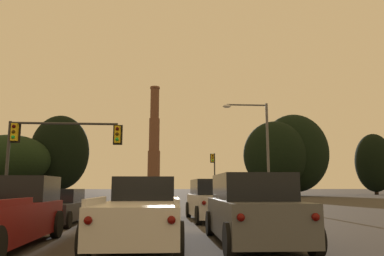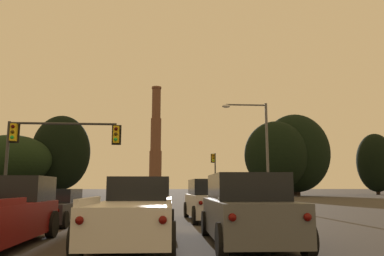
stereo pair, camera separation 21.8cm
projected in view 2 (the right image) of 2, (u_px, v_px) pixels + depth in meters
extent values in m
cube|color=black|center=(15.00, 189.00, 10.90)|extent=(1.86, 1.82, 0.72)
cube|color=maroon|center=(4.00, 203.00, 7.84)|extent=(0.12, 2.43, 0.16)
cylinder|color=black|center=(52.00, 224.00, 11.25)|extent=(0.23, 0.80, 0.80)
cube|color=#4C4F54|center=(247.00, 218.00, 10.00)|extent=(2.02, 4.84, 0.95)
cube|color=black|center=(245.00, 187.00, 10.25)|extent=(1.84, 2.84, 0.70)
cylinder|color=black|center=(205.00, 223.00, 11.80)|extent=(0.24, 0.76, 0.76)
cylinder|color=black|center=(264.00, 223.00, 11.90)|extent=(0.24, 0.76, 0.76)
cylinder|color=black|center=(222.00, 240.00, 8.00)|extent=(0.24, 0.76, 0.76)
cylinder|color=black|center=(308.00, 240.00, 8.11)|extent=(0.24, 0.76, 0.76)
sphere|color=#500705|center=(232.00, 217.00, 7.60)|extent=(0.17, 0.17, 0.17)
sphere|color=#500705|center=(308.00, 217.00, 7.69)|extent=(0.17, 0.17, 0.17)
cube|color=silver|center=(134.00, 219.00, 10.06)|extent=(2.10, 5.44, 0.88)
cube|color=black|center=(140.00, 189.00, 11.92)|extent=(1.87, 1.84, 0.72)
cube|color=silver|center=(89.00, 201.00, 8.73)|extent=(0.15, 2.43, 0.16)
cube|color=silver|center=(169.00, 201.00, 8.83)|extent=(0.15, 2.43, 0.16)
cylinder|color=black|center=(110.00, 222.00, 12.14)|extent=(0.24, 0.80, 0.80)
cylinder|color=black|center=(171.00, 221.00, 12.25)|extent=(0.24, 0.80, 0.80)
cylinder|color=black|center=(77.00, 241.00, 7.80)|extent=(0.24, 0.80, 0.80)
cylinder|color=black|center=(171.00, 240.00, 7.91)|extent=(0.24, 0.80, 0.80)
sphere|color=#500705|center=(79.00, 220.00, 7.36)|extent=(0.17, 0.17, 0.17)
sphere|color=#500705|center=(163.00, 220.00, 7.46)|extent=(0.17, 0.17, 0.17)
cube|color=#232328|center=(55.00, 211.00, 15.53)|extent=(1.82, 4.61, 0.70)
cube|color=black|center=(57.00, 196.00, 15.85)|extent=(1.63, 2.21, 0.55)
cylinder|color=black|center=(47.00, 213.00, 17.30)|extent=(0.22, 0.64, 0.64)
cylinder|color=black|center=(86.00, 213.00, 17.43)|extent=(0.22, 0.64, 0.64)
cylinder|color=black|center=(15.00, 220.00, 13.56)|extent=(0.22, 0.64, 0.64)
cylinder|color=black|center=(64.00, 220.00, 13.68)|extent=(0.22, 0.64, 0.64)
sphere|color=#500705|center=(15.00, 211.00, 13.21)|extent=(0.17, 0.17, 0.17)
sphere|color=#500705|center=(57.00, 211.00, 13.31)|extent=(0.17, 0.17, 0.17)
cube|color=silver|center=(211.00, 205.00, 17.11)|extent=(2.07, 4.86, 0.95)
cube|color=black|center=(210.00, 187.00, 17.35)|extent=(1.87, 2.86, 0.70)
cylinder|color=black|center=(186.00, 210.00, 18.85)|extent=(0.24, 0.77, 0.76)
cylinder|color=black|center=(223.00, 209.00, 19.05)|extent=(0.24, 0.77, 0.76)
cylinder|color=black|center=(195.00, 215.00, 15.07)|extent=(0.24, 0.77, 0.76)
cylinder|color=black|center=(241.00, 215.00, 15.27)|extent=(0.24, 0.77, 0.76)
sphere|color=#500705|center=(201.00, 203.00, 14.68)|extent=(0.17, 0.17, 0.17)
sphere|color=#500705|center=(240.00, 203.00, 14.85)|extent=(0.17, 0.17, 0.17)
cylinder|color=#2D2D30|center=(6.00, 166.00, 22.19)|extent=(0.18, 0.18, 5.44)
cylinder|color=black|center=(2.00, 212.00, 21.77)|extent=(0.40, 0.40, 0.10)
cube|color=yellow|center=(14.00, 132.00, 22.53)|extent=(0.34, 0.34, 1.04)
cube|color=black|center=(15.00, 133.00, 22.71)|extent=(0.58, 0.03, 1.25)
sphere|color=#320504|center=(13.00, 127.00, 22.40)|extent=(0.22, 0.22, 0.22)
sphere|color=#352604|center=(12.00, 132.00, 22.35)|extent=(0.22, 0.22, 0.22)
sphere|color=green|center=(12.00, 137.00, 22.30)|extent=(0.22, 0.22, 0.22)
cylinder|color=#2D2D30|center=(64.00, 124.00, 22.84)|extent=(6.41, 0.14, 0.14)
sphere|color=#2D2D30|center=(9.00, 123.00, 22.60)|extent=(0.18, 0.18, 0.18)
cube|color=yellow|center=(116.00, 135.00, 22.98)|extent=(0.34, 0.34, 1.04)
cube|color=black|center=(117.00, 135.00, 23.16)|extent=(0.58, 0.03, 1.25)
sphere|color=#320504|center=(116.00, 129.00, 22.84)|extent=(0.22, 0.22, 0.22)
sphere|color=#352604|center=(116.00, 134.00, 22.79)|extent=(0.22, 0.22, 0.22)
sphere|color=green|center=(116.00, 139.00, 22.74)|extent=(0.22, 0.22, 0.22)
cylinder|color=#2D2D30|center=(215.00, 176.00, 51.51)|extent=(0.18, 0.18, 6.16)
cylinder|color=black|center=(215.00, 198.00, 51.04)|extent=(0.40, 0.40, 0.10)
cube|color=yellow|center=(213.00, 158.00, 51.87)|extent=(0.34, 0.34, 1.04)
cube|color=black|center=(213.00, 158.00, 52.05)|extent=(0.58, 0.03, 1.25)
sphere|color=#320504|center=(213.00, 156.00, 51.73)|extent=(0.22, 0.22, 0.22)
sphere|color=#352604|center=(213.00, 158.00, 51.68)|extent=(0.22, 0.22, 0.22)
sphere|color=green|center=(213.00, 160.00, 51.63)|extent=(0.22, 0.22, 0.22)
cylinder|color=#56565B|center=(267.00, 154.00, 28.22)|extent=(0.20, 0.20, 7.90)
cylinder|color=#56565B|center=(246.00, 105.00, 28.70)|extent=(3.10, 0.12, 0.12)
sphere|color=#56565B|center=(266.00, 105.00, 28.81)|extent=(0.20, 0.20, 0.20)
ellipsoid|color=silver|center=(226.00, 106.00, 28.56)|extent=(0.64, 0.36, 0.26)
cylinder|color=#523427|center=(155.00, 188.00, 137.21)|extent=(7.29, 7.29, 2.50)
cylinder|color=brown|center=(155.00, 168.00, 138.37)|extent=(4.56, 4.56, 12.32)
cylinder|color=brown|center=(156.00, 135.00, 140.30)|extent=(3.92, 3.92, 12.32)
cylinder|color=brown|center=(156.00, 103.00, 142.23)|extent=(3.28, 3.28, 12.32)
cylinder|color=brown|center=(157.00, 88.00, 143.14)|extent=(3.68, 3.68, 0.70)
cylinder|color=black|center=(9.00, 188.00, 61.02)|extent=(1.30, 1.30, 2.88)
ellipsoid|color=black|center=(11.00, 160.00, 61.73)|extent=(12.99, 11.70, 8.24)
cylinder|color=black|center=(378.00, 190.00, 74.76)|extent=(0.76, 0.76, 2.01)
ellipsoid|color=black|center=(376.00, 163.00, 75.61)|extent=(7.56, 6.80, 11.77)
cylinder|color=black|center=(297.00, 189.00, 66.28)|extent=(1.22, 1.22, 2.35)
ellipsoid|color=black|center=(295.00, 153.00, 67.29)|extent=(12.25, 11.02, 13.98)
cylinder|color=black|center=(59.00, 188.00, 66.23)|extent=(1.03, 1.03, 2.67)
ellipsoid|color=black|center=(61.00, 152.00, 67.22)|extent=(10.25, 9.23, 13.36)
cylinder|color=black|center=(277.00, 189.00, 63.20)|extent=(1.08, 1.08, 2.53)
ellipsoid|color=black|center=(276.00, 155.00, 64.09)|extent=(10.81, 9.73, 11.71)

